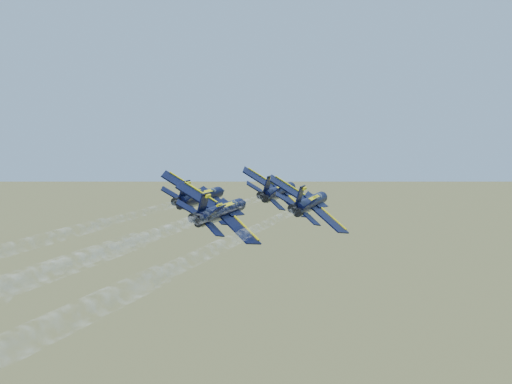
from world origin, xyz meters
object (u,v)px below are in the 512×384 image
(jet_left, at_px, (202,197))
(jet_slot, at_px, (222,211))
(jet_lead, at_px, (279,191))
(jet_right, at_px, (311,203))

(jet_left, xyz_separation_m, jet_slot, (8.06, -12.11, 0.00))
(jet_left, relative_size, jet_slot, 1.00)
(jet_left, bearing_deg, jet_lead, 48.27)
(jet_left, distance_m, jet_slot, 14.54)
(jet_lead, height_order, jet_right, same)
(jet_lead, xyz_separation_m, jet_slot, (-1.92, -22.55, 0.00))
(jet_slot, bearing_deg, jet_left, 125.59)
(jet_lead, bearing_deg, jet_right, -52.46)
(jet_lead, relative_size, jet_slot, 1.00)
(jet_lead, height_order, jet_left, same)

